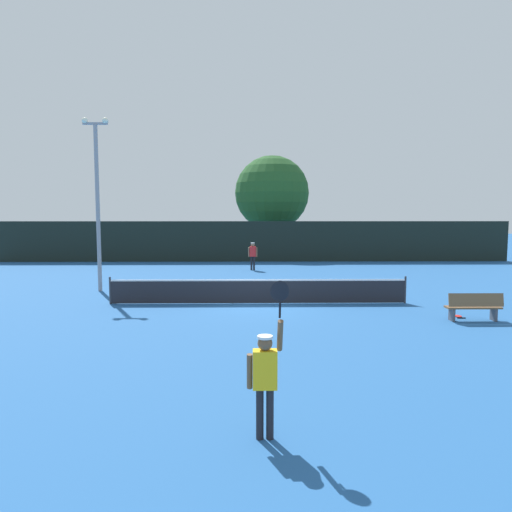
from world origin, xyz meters
The scene contains 12 objects.
ground_plane centered at (0.00, 0.00, 0.00)m, with size 120.00×120.00×0.00m, color #235693.
tennis_net centered at (0.00, 0.00, 0.51)m, with size 11.68×0.08×1.07m.
perimeter_fence centered at (0.00, 15.85, 1.47)m, with size 37.23×0.12×2.94m, color black.
player_serving centered at (-0.11, -11.05, 1.11)m, with size 0.68×0.39×2.52m.
player_receiving centered at (-0.13, 10.73, 1.06)m, with size 0.57×0.25×1.72m.
tennis_ball centered at (-1.01, 0.06, 0.03)m, with size 0.07×0.07×0.07m, color #CCE033.
spare_racket centered at (6.82, -2.42, 0.02)m, with size 0.28×0.52×0.04m.
courtside_bench centered at (7.05, -3.09, 0.48)m, with size 1.80×0.44×0.95m.
light_pole centered at (-7.17, 3.11, 4.44)m, with size 1.18×0.28×7.77m.
large_tree centered at (1.55, 20.84, 5.17)m, with size 6.12×6.12×8.24m.
parked_car_near centered at (-7.50, 24.24, 0.78)m, with size 2.44×4.42×1.69m.
parked_car_mid centered at (10.29, 23.23, 0.78)m, with size 2.09×4.28×1.69m.
Camera 1 is at (-0.38, -18.19, 3.58)m, focal length 32.92 mm.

